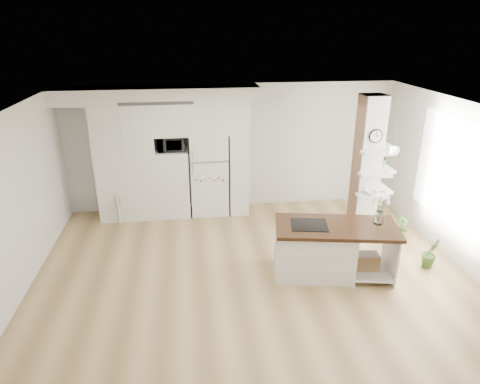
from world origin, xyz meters
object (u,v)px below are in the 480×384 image
object	(u,v)px
kitchen_island	(321,248)
refrigerator	(209,174)
floor_plant_a	(430,253)
bookshelf	(131,206)

from	to	relation	value
kitchen_island	refrigerator	bearing A→B (deg)	131.59
refrigerator	kitchen_island	world-z (taller)	refrigerator
refrigerator	floor_plant_a	size ratio (longest dim) A/B	3.28
bookshelf	floor_plant_a	distance (m)	5.79
refrigerator	floor_plant_a	xyz separation A→B (m)	(3.52, -2.77, -0.61)
kitchen_island	floor_plant_a	size ratio (longest dim) A/B	3.83
floor_plant_a	bookshelf	bearing A→B (deg)	153.42
kitchen_island	bookshelf	xyz separation A→B (m)	(-3.30, 2.53, -0.17)
kitchen_island	floor_plant_a	world-z (taller)	kitchen_island
bookshelf	floor_plant_a	world-z (taller)	bookshelf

